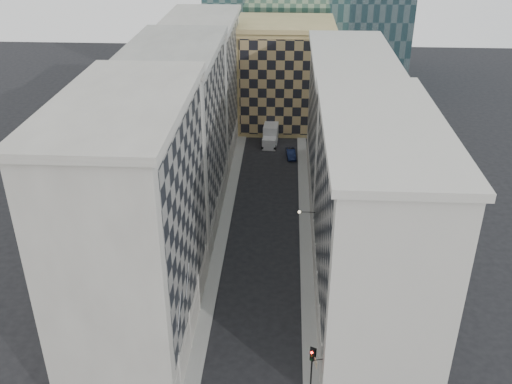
% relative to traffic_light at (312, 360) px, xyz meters
% --- Properties ---
extents(sidewalk_west, '(1.50, 100.00, 0.15)m').
position_rel_traffic_light_xyz_m(sidewalk_west, '(-10.38, 26.30, -3.32)').
color(sidewalk_west, gray).
rests_on(sidewalk_west, ground).
extents(sidewalk_east, '(1.50, 100.00, 0.15)m').
position_rel_traffic_light_xyz_m(sidewalk_east, '(0.12, 26.30, -3.32)').
color(sidewalk_east, gray).
rests_on(sidewalk_east, ground).
extents(bldg_left_a, '(10.80, 22.80, 23.70)m').
position_rel_traffic_light_xyz_m(bldg_left_a, '(-16.01, 7.30, 8.43)').
color(bldg_left_a, '#A29C92').
rests_on(bldg_left_a, ground).
extents(bldg_left_b, '(10.80, 22.80, 22.70)m').
position_rel_traffic_light_xyz_m(bldg_left_b, '(-16.01, 29.30, 7.93)').
color(bldg_left_b, gray).
rests_on(bldg_left_b, ground).
extents(bldg_left_c, '(10.80, 22.80, 21.70)m').
position_rel_traffic_light_xyz_m(bldg_left_c, '(-16.01, 51.30, 7.43)').
color(bldg_left_c, '#A29C92').
rests_on(bldg_left_c, ground).
extents(bldg_right_a, '(10.80, 26.80, 20.70)m').
position_rel_traffic_light_xyz_m(bldg_right_a, '(5.75, 11.30, 6.93)').
color(bldg_right_a, beige).
rests_on(bldg_right_a, ground).
extents(bldg_right_b, '(10.80, 28.80, 19.70)m').
position_rel_traffic_light_xyz_m(bldg_right_b, '(5.76, 38.30, 6.45)').
color(bldg_right_b, beige).
rests_on(bldg_right_b, ground).
extents(tan_block, '(16.80, 14.80, 18.80)m').
position_rel_traffic_light_xyz_m(tan_block, '(-3.13, 64.19, 6.04)').
color(tan_block, tan).
rests_on(tan_block, ground).
extents(flagpoles_left, '(0.10, 6.33, 2.33)m').
position_rel_traffic_light_xyz_m(flagpoles_left, '(-11.03, 2.30, 4.60)').
color(flagpoles_left, gray).
rests_on(flagpoles_left, ground).
extents(bracket_lamp, '(1.98, 0.36, 0.36)m').
position_rel_traffic_light_xyz_m(bracket_lamp, '(-0.75, 20.30, 2.80)').
color(bracket_lamp, black).
rests_on(bracket_lamp, ground).
extents(traffic_light, '(0.56, 0.56, 4.53)m').
position_rel_traffic_light_xyz_m(traffic_light, '(0.00, 0.00, 0.00)').
color(traffic_light, black).
rests_on(traffic_light, sidewalk_east).
extents(box_truck, '(2.73, 5.95, 3.19)m').
position_rel_traffic_light_xyz_m(box_truck, '(-5.29, 54.68, -2.01)').
color(box_truck, silver).
rests_on(box_truck, ground).
extents(dark_car, '(1.83, 4.15, 1.32)m').
position_rel_traffic_light_xyz_m(dark_car, '(-1.75, 49.03, -2.73)').
color(dark_car, '#0F1737').
rests_on(dark_car, ground).
extents(shop_sign, '(0.78, 0.68, 0.77)m').
position_rel_traffic_light_xyz_m(shop_sign, '(0.29, -0.70, 0.44)').
color(shop_sign, black).
rests_on(shop_sign, ground).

